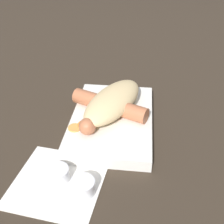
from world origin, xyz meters
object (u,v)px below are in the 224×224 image
object	(u,v)px
sausage	(109,105)
condiment_cup_near	(57,175)
food_tray	(112,120)
condiment_cup_far	(83,188)
bread_roll	(113,101)

from	to	relation	value
sausage	condiment_cup_near	xyz separation A→B (m)	(0.18, -0.07, -0.03)
food_tray	condiment_cup_far	bearing A→B (deg)	-7.87
sausage	food_tray	bearing A→B (deg)	26.28
bread_roll	sausage	world-z (taller)	bread_roll
sausage	condiment_cup_far	bearing A→B (deg)	-5.24
food_tray	condiment_cup_far	xyz separation A→B (m)	(0.19, -0.03, -0.00)
food_tray	condiment_cup_near	xyz separation A→B (m)	(0.17, -0.07, -0.00)
food_tray	sausage	xyz separation A→B (m)	(-0.02, -0.01, 0.03)
food_tray	sausage	bearing A→B (deg)	-153.72
sausage	condiment_cup_far	world-z (taller)	sausage
food_tray	condiment_cup_near	world-z (taller)	condiment_cup_near
food_tray	bread_roll	world-z (taller)	bread_roll
bread_roll	food_tray	bearing A→B (deg)	2.78
food_tray	condiment_cup_near	bearing A→B (deg)	-23.88
sausage	condiment_cup_near	size ratio (longest dim) A/B	4.75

